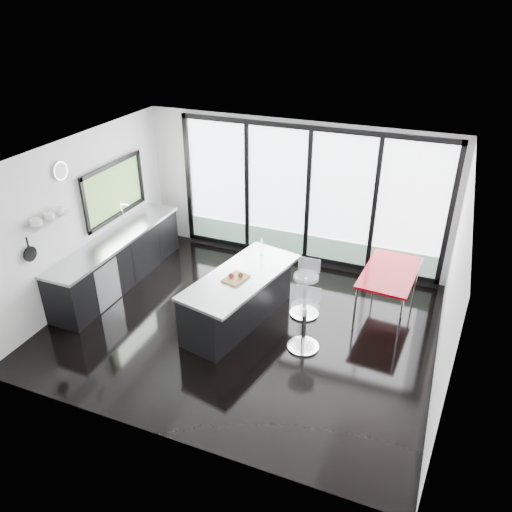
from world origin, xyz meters
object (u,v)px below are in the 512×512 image
at_px(red_table, 387,291).
at_px(bar_stool_near, 304,327).
at_px(island, 238,297).
at_px(bar_stool_far, 305,295).

bearing_deg(red_table, bar_stool_near, -124.04).
bearing_deg(bar_stool_near, island, 164.20).
distance_m(island, red_table, 2.52).
relative_size(bar_stool_near, red_table, 0.54).
height_order(bar_stool_far, red_table, red_table).
bearing_deg(island, bar_stool_far, 31.00).
distance_m(island, bar_stool_near, 1.24).
bearing_deg(bar_stool_near, bar_stool_far, 102.95).
relative_size(island, red_table, 1.64).
distance_m(bar_stool_far, red_table, 1.40).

